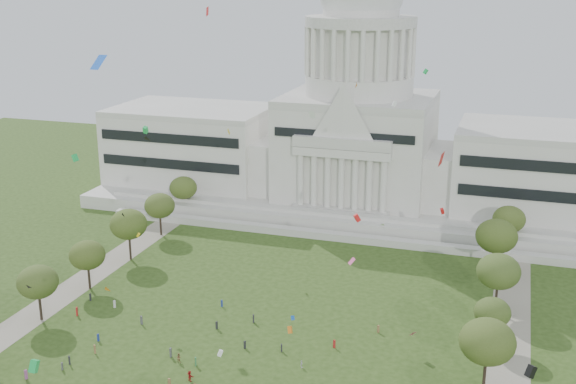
{
  "coord_description": "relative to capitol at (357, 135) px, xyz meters",
  "views": [
    {
      "loc": [
        45.52,
        -96.47,
        68.9
      ],
      "look_at": [
        0.0,
        45.0,
        24.0
      ],
      "focal_mm": 45.0,
      "sensor_mm": 36.0,
      "label": 1
    }
  ],
  "objects": [
    {
      "name": "capitol",
      "position": [
        0.0,
        0.0,
        0.0
      ],
      "size": [
        160.0,
        64.5,
        91.3
      ],
      "color": "#BBB7AF",
      "rests_on": "ground"
    },
    {
      "name": "path_right",
      "position": [
        48.0,
        -83.59,
        -22.28
      ],
      "size": [
        8.0,
        160.0,
        0.04
      ],
      "primitive_type": "cube",
      "color": "gray",
      "rests_on": "ground"
    },
    {
      "name": "row_tree_l_2",
      "position": [
        -45.04,
        -96.29,
        -13.79
      ],
      "size": [
        8.42,
        8.42,
        11.97
      ],
      "color": "black",
      "rests_on": "ground"
    },
    {
      "name": "row_tree_l_5",
      "position": [
        -45.22,
        -42.58,
        -13.88
      ],
      "size": [
        8.33,
        8.33,
        11.85
      ],
      "color": "black",
      "rests_on": "ground"
    },
    {
      "name": "row_tree_r_5",
      "position": [
        43.49,
        -43.4,
        -12.37
      ],
      "size": [
        9.82,
        9.82,
        13.96
      ],
      "color": "black",
      "rests_on": "ground"
    },
    {
      "name": "row_tree_r_6",
      "position": [
        45.96,
        -25.46,
        -13.79
      ],
      "size": [
        8.42,
        8.42,
        11.97
      ],
      "color": "black",
      "rests_on": "ground"
    },
    {
      "name": "path_left",
      "position": [
        -48.0,
        -83.59,
        -22.28
      ],
      "size": [
        8.0,
        160.0,
        0.04
      ],
      "primitive_type": "cube",
      "color": "gray",
      "rests_on": "ground"
    },
    {
      "name": "row_tree_r_4",
      "position": [
        44.76,
        -63.55,
        -13.01
      ],
      "size": [
        9.19,
        9.19,
        13.06
      ],
      "color": "black",
      "rests_on": "ground"
    },
    {
      "name": "person_8",
      "position": [
        -10.15,
        -103.17,
        -21.37
      ],
      "size": [
        0.94,
        0.61,
        1.85
      ],
      "primitive_type": "imported",
      "rotation": [
        0.0,
        0.0,
        3.21
      ],
      "color": "olive",
      "rests_on": "ground"
    },
    {
      "name": "row_tree_r_2",
      "position": [
        44.17,
        -96.15,
        -12.64
      ],
      "size": [
        9.55,
        9.55,
        13.58
      ],
      "color": "black",
      "rests_on": "ground"
    },
    {
      "name": "distant_crowd",
      "position": [
        -13.28,
        -99.28,
        -21.43
      ],
      "size": [
        63.66,
        38.14,
        1.92
      ],
      "color": "#994C8C",
      "rests_on": "ground"
    },
    {
      "name": "row_tree_l_4",
      "position": [
        -44.08,
        -61.17,
        -12.9
      ],
      "size": [
        9.29,
        9.29,
        13.21
      ],
      "color": "black",
      "rests_on": "ground"
    },
    {
      "name": "row_tree_l_6",
      "position": [
        -46.87,
        -24.45,
        -14.02
      ],
      "size": [
        8.19,
        8.19,
        11.64
      ],
      "color": "black",
      "rests_on": "ground"
    },
    {
      "name": "row_tree_r_3",
      "position": [
        44.4,
        -79.1,
        -15.21
      ],
      "size": [
        7.01,
        7.01,
        9.98
      ],
      "color": "black",
      "rests_on": "ground"
    },
    {
      "name": "person_10",
      "position": [
        12.09,
        -98.1,
        -21.53
      ],
      "size": [
        0.53,
        0.91,
        1.53
      ],
      "primitive_type": "imported",
      "rotation": [
        0.0,
        0.0,
        1.61
      ],
      "color": "silver",
      "rests_on": "ground"
    },
    {
      "name": "kite_swarm",
      "position": [
        2.12,
        -107.21,
        4.51
      ],
      "size": [
        100.42,
        108.86,
        59.85
      ],
      "color": "green",
      "rests_on": "ground"
    },
    {
      "name": "person_5",
      "position": [
        -5.43,
        -108.38,
        -21.31
      ],
      "size": [
        1.96,
        1.54,
        1.98
      ],
      "primitive_type": "imported",
      "rotation": [
        0.0,
        0.0,
        2.63
      ],
      "color": "#B21E1E",
      "rests_on": "ground"
    },
    {
      "name": "row_tree_l_3",
      "position": [
        -44.09,
        -79.67,
        -14.09
      ],
      "size": [
        8.12,
        8.12,
        11.55
      ],
      "color": "black",
      "rests_on": "ground"
    }
  ]
}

